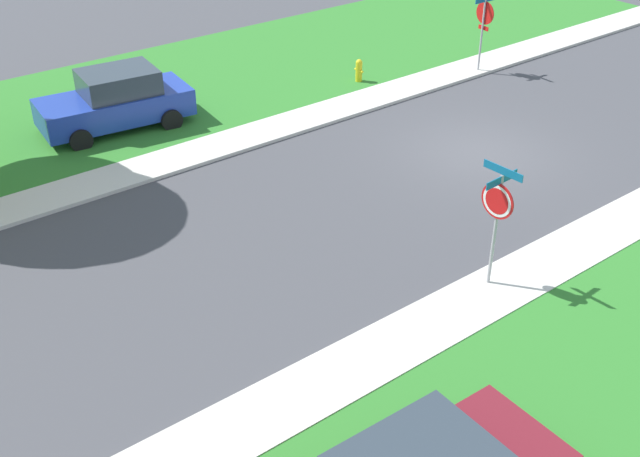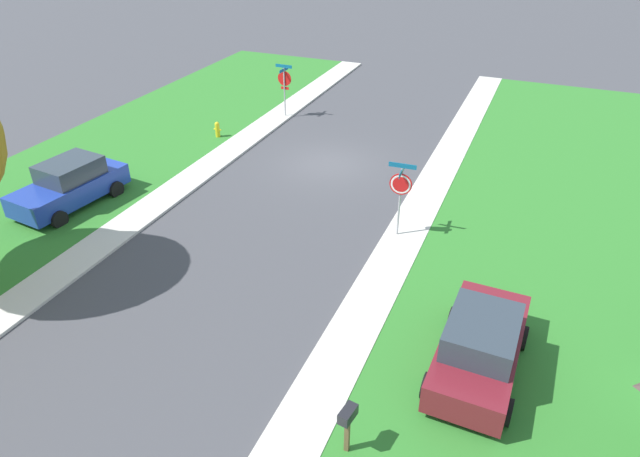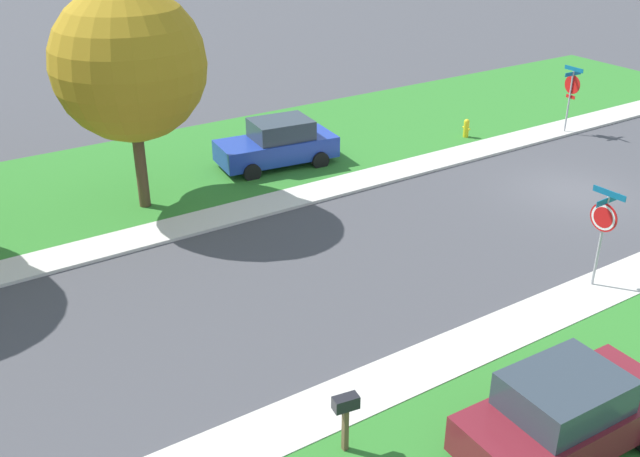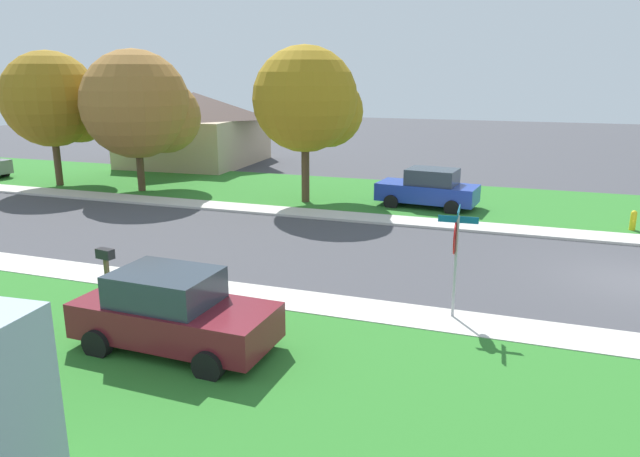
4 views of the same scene
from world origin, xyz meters
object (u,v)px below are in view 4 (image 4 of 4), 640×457
object	(u,v)px
mailbox	(106,260)
car_maroon_driveway_right	(173,312)
tree_across_left	(311,103)
house_right_setback	(195,127)
car_blue_far_down_street	(428,189)
fire_hydrant	(633,221)
stop_sign_far_corner	(455,245)
tree_sidewalk_far	(143,108)
tree_across_right	(58,102)

from	to	relation	value
mailbox	car_maroon_driveway_right	bearing A→B (deg)	-122.17
tree_across_left	house_right_setback	xyz separation A→B (m)	(8.79, 11.23, -2.14)
car_blue_far_down_street	fire_hydrant	bearing A→B (deg)	-100.91
car_maroon_driveway_right	car_blue_far_down_street	distance (m)	15.86
tree_across_left	car_maroon_driveway_right	bearing A→B (deg)	-171.01
car_blue_far_down_street	fire_hydrant	world-z (taller)	car_blue_far_down_street
stop_sign_far_corner	tree_across_left	xyz separation A→B (m)	(11.45, 7.79, 2.63)
stop_sign_far_corner	tree_sidewalk_far	bearing A→B (deg)	55.67
house_right_setback	fire_hydrant	bearing A→B (deg)	-111.77
tree_sidewalk_far	fire_hydrant	size ratio (longest dim) A/B	8.35
car_blue_far_down_street	house_right_setback	distance (m)	18.50
fire_hydrant	tree_sidewalk_far	bearing A→B (deg)	88.07
mailbox	tree_sidewalk_far	bearing A→B (deg)	30.95
stop_sign_far_corner	tree_sidewalk_far	world-z (taller)	tree_sidewalk_far
car_blue_far_down_street	tree_across_right	distance (m)	19.29
car_maroon_driveway_right	tree_across_left	xyz separation A→B (m)	(15.03, 2.38, 3.64)
stop_sign_far_corner	car_blue_far_down_street	xyz separation A→B (m)	(12.01, 2.52, -1.01)
tree_sidewalk_far	fire_hydrant	distance (m)	22.15
stop_sign_far_corner	house_right_setback	world-z (taller)	house_right_setback
house_right_setback	car_blue_far_down_street	bearing A→B (deg)	-116.49
tree_across_left	mailbox	distance (m)	13.38
tree_across_left	tree_across_right	xyz separation A→B (m)	(-0.36, 13.68, -0.17)
tree_across_left	fire_hydrant	size ratio (longest dim) A/B	8.42
tree_sidewalk_far	tree_across_right	world-z (taller)	tree_sidewalk_far
tree_sidewalk_far	mailbox	size ratio (longest dim) A/B	5.29
tree_across_left	mailbox	bearing A→B (deg)	175.28
fire_hydrant	mailbox	distance (m)	18.57
car_maroon_driveway_right	fire_hydrant	world-z (taller)	car_maroon_driveway_right
stop_sign_far_corner	tree_across_right	distance (m)	24.29
car_blue_far_down_street	tree_sidewalk_far	world-z (taller)	tree_sidewalk_far
stop_sign_far_corner	car_blue_far_down_street	bearing A→B (deg)	11.83
car_maroon_driveway_right	tree_sidewalk_far	world-z (taller)	tree_sidewalk_far
tree_sidewalk_far	tree_across_left	size ratio (longest dim) A/B	0.99
house_right_setback	mailbox	bearing A→B (deg)	-154.85
tree_sidewalk_far	house_right_setback	distance (m)	9.54
stop_sign_far_corner	tree_across_right	bearing A→B (deg)	62.70
fire_hydrant	car_maroon_driveway_right	bearing A→B (deg)	142.51
car_maroon_driveway_right	fire_hydrant	size ratio (longest dim) A/B	5.25
car_blue_far_down_street	car_maroon_driveway_right	bearing A→B (deg)	169.49
tree_across_left	mailbox	xyz separation A→B (m)	(-12.87, 1.06, -3.51)
tree_sidewalk_far	tree_across_left	world-z (taller)	tree_across_left
car_maroon_driveway_right	house_right_setback	bearing A→B (deg)	29.74
fire_hydrant	house_right_setback	bearing A→B (deg)	68.23
stop_sign_far_corner	car_maroon_driveway_right	world-z (taller)	stop_sign_far_corner
car_blue_far_down_street	tree_across_left	world-z (taller)	tree_across_left
tree_across_right	mailbox	size ratio (longest dim) A/B	5.28
car_blue_far_down_street	fire_hydrant	xyz separation A→B (m)	(-1.52, -7.90, -0.44)
mailbox	car_blue_far_down_street	bearing A→B (deg)	-25.25
car_blue_far_down_street	tree_across_right	bearing A→B (deg)	92.80
car_maroon_driveway_right	fire_hydrant	bearing A→B (deg)	-37.49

